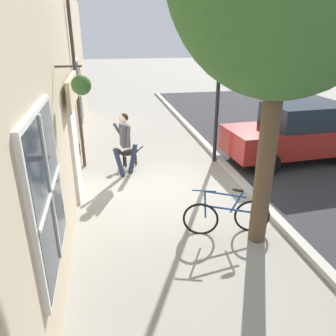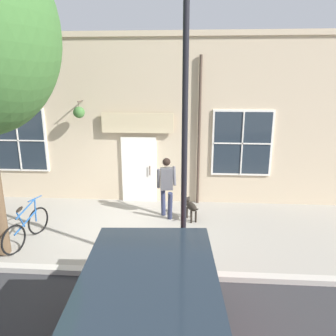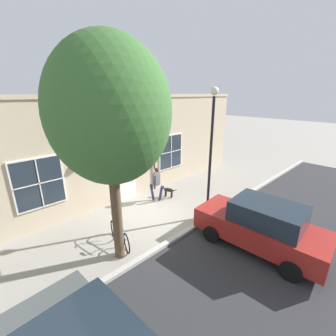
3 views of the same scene
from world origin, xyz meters
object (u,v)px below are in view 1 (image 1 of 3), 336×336
object	(u,v)px
dog_on_leash	(128,153)
parked_car_mid_block	(297,132)
pedestrian_walking	(125,139)
leaning_bicycle	(226,216)
street_lamp	(221,41)

from	to	relation	value
dog_on_leash	parked_car_mid_block	bearing A→B (deg)	-5.39
pedestrian_walking	parked_car_mid_block	size ratio (longest dim) A/B	0.40
pedestrian_walking	leaning_bicycle	xyz separation A→B (m)	(1.72, -3.26, -0.69)
dog_on_leash	street_lamp	size ratio (longest dim) A/B	0.17
dog_on_leash	leaning_bicycle	world-z (taller)	leaning_bicycle
leaning_bicycle	parked_car_mid_block	xyz separation A→B (m)	(3.55, 3.47, 0.50)
parked_car_mid_block	dog_on_leash	bearing A→B (deg)	174.61
leaning_bicycle	street_lamp	xyz separation A→B (m)	(1.04, 3.81, 3.13)
dog_on_leash	parked_car_mid_block	size ratio (longest dim) A/B	0.21
leaning_bicycle	parked_car_mid_block	size ratio (longest dim) A/B	0.39
parked_car_mid_block	leaning_bicycle	bearing A→B (deg)	-135.71
dog_on_leash	leaning_bicycle	distance (m)	4.27
dog_on_leash	street_lamp	world-z (taller)	street_lamp
dog_on_leash	pedestrian_walking	bearing A→B (deg)	-98.89
leaning_bicycle	parked_car_mid_block	world-z (taller)	parked_car_mid_block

